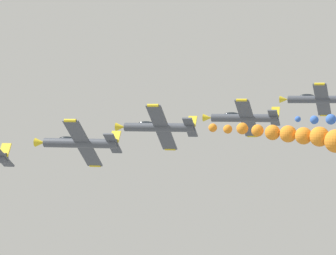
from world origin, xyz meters
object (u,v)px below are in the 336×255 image
Objects in this scene: airplane_right_inner at (158,127)px; airplane_left_outer at (243,118)px; airplane_left_inner at (79,143)px; airplane_right_outer at (318,99)px.

airplane_right_inner is 13.90m from airplane_left_outer.
airplane_right_inner reaches higher than airplane_left_inner.
airplane_left_outer is 1.00× the size of airplane_right_outer.
airplane_right_inner is 27.21m from airplane_right_outer.
airplane_right_inner is at bearing 139.07° from airplane_right_outer.
airplane_right_outer reaches higher than airplane_left_outer.
airplane_right_outer reaches higher than airplane_right_inner.
airplane_left_inner is at bearing 140.87° from airplane_right_outer.
airplane_right_inner is 1.00× the size of airplane_left_outer.
airplane_left_outer is (20.27, -15.25, 2.58)m from airplane_left_inner.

